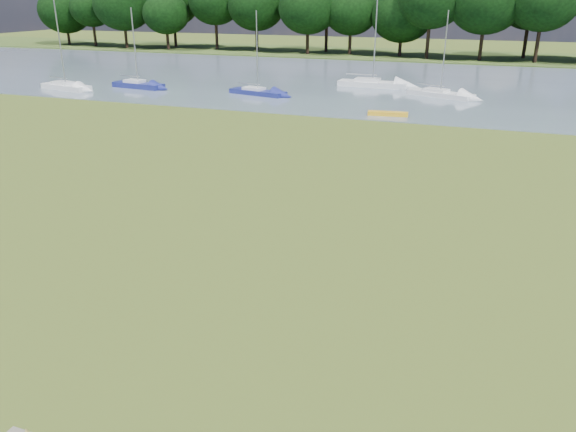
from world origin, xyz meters
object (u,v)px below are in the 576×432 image
(sailboat_5, at_px, (65,85))
(sailboat_7, at_px, (440,92))
(sailboat_2, at_px, (372,82))
(sailboat_1, at_px, (257,90))
(kayak, at_px, (388,114))
(sailboat_3, at_px, (138,83))

(sailboat_5, xyz_separation_m, sailboat_7, (35.35, 8.48, -0.08))
(sailboat_2, distance_m, sailboat_5, 30.76)
(sailboat_1, distance_m, sailboat_2, 12.54)
(kayak, xyz_separation_m, sailboat_1, (-13.43, 5.66, 0.24))
(sailboat_2, relative_size, sailboat_5, 0.94)
(kayak, height_order, sailboat_2, sailboat_2)
(sailboat_7, bearing_deg, sailboat_5, -142.81)
(sailboat_2, xyz_separation_m, sailboat_5, (-28.19, -12.31, -0.01))
(sailboat_7, bearing_deg, sailboat_2, 175.59)
(sailboat_2, height_order, sailboat_7, sailboat_2)
(sailboat_1, xyz_separation_m, sailboat_5, (-19.09, -3.68, 0.08))
(kayak, height_order, sailboat_3, sailboat_3)
(sailboat_3, bearing_deg, sailboat_1, 9.50)
(sailboat_1, bearing_deg, sailboat_3, -165.33)
(sailboat_3, distance_m, sailboat_5, 6.99)
(kayak, height_order, sailboat_7, sailboat_7)
(sailboat_3, bearing_deg, sailboat_5, -143.49)
(sailboat_5, height_order, sailboat_7, sailboat_5)
(sailboat_1, relative_size, sailboat_3, 0.98)
(sailboat_1, height_order, sailboat_2, sailboat_2)
(sailboat_1, height_order, sailboat_3, sailboat_3)
(sailboat_2, xyz_separation_m, sailboat_7, (7.16, -3.82, -0.08))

